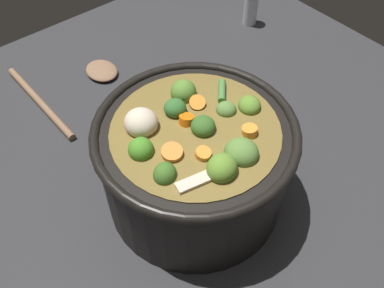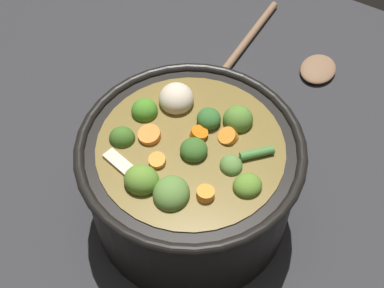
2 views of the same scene
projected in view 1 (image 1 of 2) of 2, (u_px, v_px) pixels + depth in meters
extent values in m
plane|color=#2D2D30|center=(195.00, 194.00, 0.66)|extent=(1.10, 1.10, 0.00)
cylinder|color=black|center=(195.00, 165.00, 0.60)|extent=(0.26, 0.26, 0.15)
torus|color=black|center=(195.00, 131.00, 0.55)|extent=(0.27, 0.27, 0.01)
cylinder|color=olive|center=(195.00, 163.00, 0.60)|extent=(0.22, 0.22, 0.14)
ellipsoid|color=#3A6826|center=(203.00, 126.00, 0.54)|extent=(0.03, 0.03, 0.03)
ellipsoid|color=#5F8940|center=(227.00, 110.00, 0.57)|extent=(0.04, 0.04, 0.02)
ellipsoid|color=#416F25|center=(165.00, 174.00, 0.50)|extent=(0.04, 0.04, 0.03)
ellipsoid|color=#588631|center=(183.00, 92.00, 0.58)|extent=(0.05, 0.05, 0.03)
ellipsoid|color=olive|center=(222.00, 168.00, 0.50)|extent=(0.05, 0.05, 0.03)
ellipsoid|color=#488C26|center=(141.00, 150.00, 0.52)|extent=(0.04, 0.05, 0.03)
ellipsoid|color=#356D2F|center=(174.00, 109.00, 0.56)|extent=(0.04, 0.04, 0.02)
ellipsoid|color=#5E883B|center=(241.00, 153.00, 0.52)|extent=(0.05, 0.05, 0.03)
ellipsoid|color=olive|center=(249.00, 106.00, 0.57)|extent=(0.04, 0.04, 0.02)
cylinder|color=orange|center=(250.00, 132.00, 0.54)|extent=(0.02, 0.02, 0.02)
cylinder|color=orange|center=(172.00, 153.00, 0.52)|extent=(0.03, 0.04, 0.02)
cylinder|color=orange|center=(197.00, 104.00, 0.57)|extent=(0.03, 0.03, 0.02)
cylinder|color=orange|center=(203.00, 154.00, 0.52)|extent=(0.02, 0.02, 0.02)
cylinder|color=orange|center=(185.00, 122.00, 0.55)|extent=(0.03, 0.03, 0.02)
ellipsoid|color=beige|center=(141.00, 123.00, 0.54)|extent=(0.06, 0.06, 0.04)
cylinder|color=#49833D|center=(222.00, 91.00, 0.59)|extent=(0.03, 0.04, 0.01)
cube|color=beige|center=(193.00, 182.00, 0.49)|extent=(0.04, 0.02, 0.01)
ellipsoid|color=#876347|center=(102.00, 71.00, 0.84)|extent=(0.06, 0.07, 0.01)
cylinder|color=#876347|center=(40.00, 102.00, 0.78)|extent=(0.02, 0.23, 0.01)
cylinder|color=silver|center=(251.00, 10.00, 0.94)|extent=(0.03, 0.03, 0.07)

